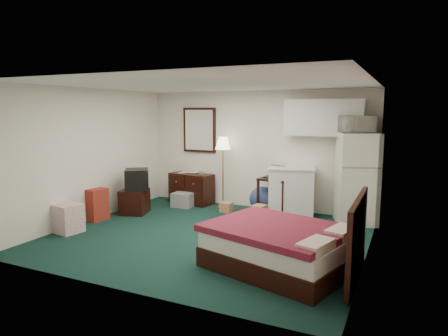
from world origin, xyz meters
The scene contains 25 objects.
floor centered at (0.00, 0.00, 0.00)m, with size 5.00×4.50×0.01m, color black.
ceiling centered at (0.00, 0.00, 2.50)m, with size 5.00×4.50×0.01m, color silver.
walls centered at (0.00, 0.00, 1.25)m, with size 5.01×4.51×2.50m.
mirror centered at (-1.35, 2.22, 1.65)m, with size 0.80×0.06×1.00m, color white, non-canonical shape.
upper_cabinets centered at (1.45, 2.08, 1.95)m, with size 1.50×0.35×0.70m, color silver, non-canonical shape.
headboard centered at (2.46, -0.81, 0.55)m, with size 0.06×1.56×1.00m, color black, non-canonical shape.
dresser centered at (-1.44, 1.98, 0.34)m, with size 1.00×0.45×0.68m, color black, non-canonical shape.
floor_lamp centered at (-0.63, 1.94, 0.76)m, with size 0.33×0.33×1.53m, color gold, non-canonical shape.
desk centered at (0.58, 1.86, 0.37)m, with size 0.59×0.59×0.75m, color black, non-canonical shape.
exercise_ball centered at (0.26, 1.96, 0.26)m, with size 0.52×0.52×0.52m, color navy.
kitchen_counter centered at (0.89, 1.91, 0.47)m, with size 0.86×0.66×0.95m, color silver, non-canonical shape.
fridge centered at (2.13, 1.88, 0.84)m, with size 0.69×0.69×1.69m, color silver, non-canonical shape.
bed centered at (1.48, -0.81, 0.28)m, with size 1.77×1.38×0.57m, color #490D16, non-canonical shape.
tv_stand centered at (-2.05, 0.69, 0.25)m, with size 0.49×0.54×0.49m, color black, non-canonical shape.
suitcase centered at (-2.35, -0.03, 0.31)m, with size 0.24×0.38×0.61m, color maroon, non-canonical shape.
retail_box centered at (-2.28, -0.84, 0.25)m, with size 0.40×0.40×0.49m, color white, non-canonical shape.
file_bin centered at (-1.44, 1.58, 0.15)m, with size 0.44×0.33×0.31m, color gray, non-canonical shape.
cardboard_box_a centered at (-0.39, 1.57, 0.10)m, with size 0.24×0.20×0.20m, color #95663F, non-canonical shape.
cardboard_box_b centered at (0.41, 1.36, 0.14)m, with size 0.23×0.27×0.27m, color #95663F, non-canonical shape.
laptop centered at (0.55, 1.81, 0.87)m, with size 0.35×0.28×0.24m, color black, non-canonical shape.
crt_tv centered at (-1.99, 0.71, 0.70)m, with size 0.46×0.49×0.42m, color black, non-canonical shape.
microwave centered at (2.09, 1.87, 1.88)m, with size 0.56×0.31×0.38m, color silver.
book_a centered at (-1.73, 2.02, 0.80)m, with size 0.18×0.02×0.24m, color #95663F.
book_b centered at (-1.50, 2.11, 0.80)m, with size 0.18×0.02×0.24m, color #95663F.
mug centered at (-1.09, 1.79, 0.74)m, with size 0.12×0.09×0.12m, color #487D36.
Camera 1 is at (2.96, -5.76, 2.09)m, focal length 32.00 mm.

